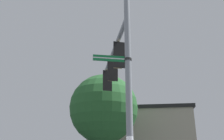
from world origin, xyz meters
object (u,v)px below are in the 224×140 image
at_px(traffic_light_nearest_pole, 118,56).
at_px(traffic_light_mid_outer, 107,81).
at_px(street_name_sign, 117,59).
at_px(traffic_light_mid_inner, 112,70).

height_order(traffic_light_nearest_pole, traffic_light_mid_outer, same).
height_order(traffic_light_nearest_pole, street_name_sign, traffic_light_nearest_pole).
xyz_separation_m(traffic_light_mid_inner, traffic_light_mid_outer, (0.18, 1.87, 0.00)).
bearing_deg(traffic_light_mid_inner, street_name_sign, -101.49).
bearing_deg(traffic_light_mid_inner, traffic_light_nearest_pole, -95.37).
bearing_deg(traffic_light_mid_inner, traffic_light_mid_outer, 84.63).
distance_m(traffic_light_nearest_pole, street_name_sign, 2.13).
relative_size(traffic_light_mid_inner, traffic_light_mid_outer, 1.00).
relative_size(traffic_light_mid_inner, street_name_sign, 0.95).
height_order(traffic_light_nearest_pole, traffic_light_mid_inner, same).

